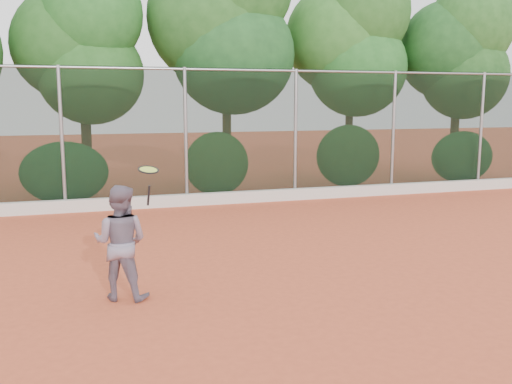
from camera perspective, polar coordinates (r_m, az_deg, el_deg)
name	(u,v)px	position (r m, az deg, el deg)	size (l,w,h in m)	color
ground	(277,288)	(8.34, 2.08, -9.56)	(80.00, 80.00, 0.00)	#C7502F
concrete_curb	(188,200)	(14.73, -6.79, -0.79)	(24.00, 0.20, 0.30)	beige
tennis_player	(121,242)	(7.92, -13.40, -4.93)	(0.76, 0.59, 1.57)	slate
chainlink_fence	(186,133)	(14.71, -7.04, 5.90)	(24.09, 0.09, 3.50)	black
foliage_backdrop	(151,37)	(16.65, -10.42, 14.96)	(23.70, 3.63, 7.55)	#48341C
tennis_racket	(148,173)	(7.59, -10.71, 1.90)	(0.34, 0.34, 0.54)	black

